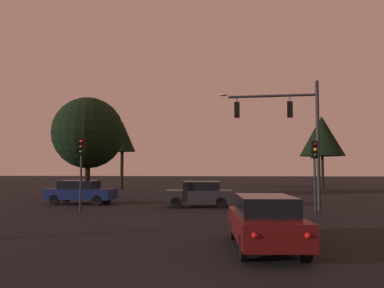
# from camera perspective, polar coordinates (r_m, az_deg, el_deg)

# --- Properties ---
(ground_plane) EXTENTS (168.00, 168.00, 0.00)m
(ground_plane) POSITION_cam_1_polar(r_m,az_deg,el_deg) (29.96, 2.78, -8.07)
(ground_plane) COLOR black
(ground_plane) RESTS_ON ground
(traffic_signal_mast_arm) EXTENTS (5.58, 0.65, 7.17)m
(traffic_signal_mast_arm) POSITION_cam_1_polar(r_m,az_deg,el_deg) (22.05, 14.38, 2.90)
(traffic_signal_mast_arm) COLOR #232326
(traffic_signal_mast_arm) RESTS_ON ground
(traffic_light_corner_left) EXTENTS (0.35, 0.38, 3.91)m
(traffic_light_corner_left) POSITION_cam_1_polar(r_m,az_deg,el_deg) (21.20, -16.19, -2.22)
(traffic_light_corner_left) COLOR #232326
(traffic_light_corner_left) RESTS_ON ground
(traffic_light_corner_right) EXTENTS (0.34, 0.37, 3.73)m
(traffic_light_corner_right) POSITION_cam_1_polar(r_m,az_deg,el_deg) (20.92, 17.81, -2.50)
(traffic_light_corner_right) COLOR #232326
(traffic_light_corner_right) RESTS_ON ground
(car_nearside_lane) EXTENTS (2.04, 4.65, 1.52)m
(car_nearside_lane) POSITION_cam_1_polar(r_m,az_deg,el_deg) (11.43, 10.81, -11.19)
(car_nearside_lane) COLOR #4C0F0F
(car_nearside_lane) RESTS_ON ground
(car_crossing_left) EXTENTS (4.10, 2.04, 1.52)m
(car_crossing_left) POSITION_cam_1_polar(r_m,az_deg,el_deg) (23.15, 1.15, -7.40)
(car_crossing_left) COLOR #232328
(car_crossing_left) RESTS_ON ground
(car_crossing_right) EXTENTS (4.48, 2.03, 1.52)m
(car_crossing_right) POSITION_cam_1_polar(r_m,az_deg,el_deg) (25.88, -16.27, -6.86)
(car_crossing_right) COLOR #0F1947
(car_crossing_right) RESTS_ON ground
(tree_behind_sign) EXTENTS (2.93, 2.93, 7.52)m
(tree_behind_sign) POSITION_cam_1_polar(r_m,az_deg,el_deg) (43.14, -10.37, 1.03)
(tree_behind_sign) COLOR black
(tree_behind_sign) RESTS_ON ground
(tree_left_far) EXTENTS (5.64, 5.64, 7.95)m
(tree_left_far) POSITION_cam_1_polar(r_m,az_deg,el_deg) (31.45, -15.23, 1.59)
(tree_left_far) COLOR black
(tree_left_far) RESTS_ON ground
(tree_center_horizon) EXTENTS (4.93, 4.93, 8.17)m
(tree_center_horizon) POSITION_cam_1_polar(r_m,az_deg,el_deg) (45.18, 18.80, 1.12)
(tree_center_horizon) COLOR black
(tree_center_horizon) RESTS_ON ground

